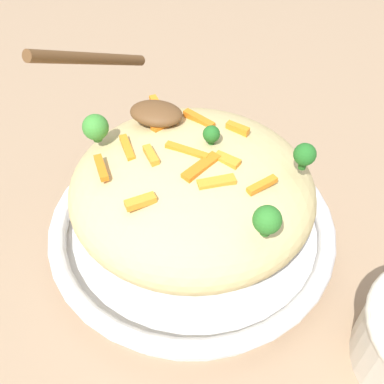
# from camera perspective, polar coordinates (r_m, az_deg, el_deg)

# --- Properties ---
(ground_plane) EXTENTS (2.40, 2.40, 0.00)m
(ground_plane) POSITION_cam_1_polar(r_m,az_deg,el_deg) (0.52, -0.00, -6.18)
(ground_plane) COLOR #9E7F60
(serving_bowl) EXTENTS (0.31, 0.31, 0.04)m
(serving_bowl) POSITION_cam_1_polar(r_m,az_deg,el_deg) (0.51, -0.00, -4.55)
(serving_bowl) COLOR silver
(serving_bowl) RESTS_ON ground_plane
(pasta_mound) EXTENTS (0.25, 0.25, 0.10)m
(pasta_mound) POSITION_cam_1_polar(r_m,az_deg,el_deg) (0.46, -0.00, 0.54)
(pasta_mound) COLOR #D1BA7A
(pasta_mound) RESTS_ON serving_bowl
(carrot_piece_0) EXTENTS (0.03, 0.02, 0.01)m
(carrot_piece_0) POSITION_cam_1_polar(r_m,az_deg,el_deg) (0.39, -6.58, -1.21)
(carrot_piece_0) COLOR orange
(carrot_piece_0) RESTS_ON pasta_mound
(carrot_piece_1) EXTENTS (0.02, 0.02, 0.01)m
(carrot_piece_1) POSITION_cam_1_polar(r_m,az_deg,el_deg) (0.42, -5.25, 4.71)
(carrot_piece_1) COLOR orange
(carrot_piece_1) RESTS_ON pasta_mound
(carrot_piece_2) EXTENTS (0.03, 0.04, 0.01)m
(carrot_piece_2) POSITION_cam_1_polar(r_m,az_deg,el_deg) (0.41, 1.17, 3.22)
(carrot_piece_2) COLOR orange
(carrot_piece_2) RESTS_ON pasta_mound
(carrot_piece_3) EXTENTS (0.03, 0.03, 0.01)m
(carrot_piece_3) POSITION_cam_1_polar(r_m,az_deg,el_deg) (0.50, -4.40, 10.87)
(carrot_piece_3) COLOR orange
(carrot_piece_3) RESTS_ON pasta_mound
(carrot_piece_4) EXTENTS (0.04, 0.01, 0.01)m
(carrot_piece_4) POSITION_cam_1_polar(r_m,az_deg,el_deg) (0.43, -0.69, 5.17)
(carrot_piece_4) COLOR orange
(carrot_piece_4) RESTS_ON pasta_mound
(carrot_piece_5) EXTENTS (0.03, 0.03, 0.01)m
(carrot_piece_5) POSITION_cam_1_polar(r_m,az_deg,el_deg) (0.41, 8.91, 0.90)
(carrot_piece_5) COLOR orange
(carrot_piece_5) RESTS_ON pasta_mound
(carrot_piece_6) EXTENTS (0.03, 0.03, 0.01)m
(carrot_piece_6) POSITION_cam_1_polar(r_m,az_deg,el_deg) (0.43, -11.49, 3.06)
(carrot_piece_6) COLOR orange
(carrot_piece_6) RESTS_ON pasta_mound
(carrot_piece_7) EXTENTS (0.02, 0.03, 0.01)m
(carrot_piece_7) POSITION_cam_1_polar(r_m,az_deg,el_deg) (0.47, -3.53, 8.59)
(carrot_piece_7) COLOR orange
(carrot_piece_7) RESTS_ON pasta_mound
(carrot_piece_8) EXTENTS (0.03, 0.03, 0.01)m
(carrot_piece_8) POSITION_cam_1_polar(r_m,az_deg,el_deg) (0.40, 3.13, 1.24)
(carrot_piece_8) COLOR orange
(carrot_piece_8) RESTS_ON pasta_mound
(carrot_piece_9) EXTENTS (0.04, 0.02, 0.01)m
(carrot_piece_9) POSITION_cam_1_polar(r_m,az_deg,el_deg) (0.47, 0.88, 9.22)
(carrot_piece_9) COLOR orange
(carrot_piece_9) RESTS_ON pasta_mound
(carrot_piece_10) EXTENTS (0.03, 0.01, 0.01)m
(carrot_piece_10) POSITION_cam_1_polar(r_m,az_deg,el_deg) (0.46, 5.82, 8.04)
(carrot_piece_10) COLOR orange
(carrot_piece_10) RESTS_ON pasta_mound
(carrot_piece_11) EXTENTS (0.03, 0.02, 0.01)m
(carrot_piece_11) POSITION_cam_1_polar(r_m,az_deg,el_deg) (0.42, 4.36, 3.81)
(carrot_piece_11) COLOR orange
(carrot_piece_11) RESTS_ON pasta_mound
(carrot_piece_12) EXTENTS (0.03, 0.03, 0.01)m
(carrot_piece_12) POSITION_cam_1_polar(r_m,az_deg,el_deg) (0.44, -8.25, 5.58)
(carrot_piece_12) COLOR orange
(carrot_piece_12) RESTS_ON pasta_mound
(broccoli_floret_0) EXTENTS (0.02, 0.02, 0.02)m
(broccoli_floret_0) POSITION_cam_1_polar(r_m,az_deg,el_deg) (0.43, 2.48, 7.35)
(broccoli_floret_0) COLOR #205B1C
(broccoli_floret_0) RESTS_ON pasta_mound
(broccoli_floret_1) EXTENTS (0.02, 0.02, 0.03)m
(broccoli_floret_1) POSITION_cam_1_polar(r_m,az_deg,el_deg) (0.36, 9.54, -3.56)
(broccoli_floret_1) COLOR #296820
(broccoli_floret_1) RESTS_ON pasta_mound
(broccoli_floret_2) EXTENTS (0.03, 0.03, 0.03)m
(broccoli_floret_2) POSITION_cam_1_polar(r_m,az_deg,el_deg) (0.46, -11.96, 8.32)
(broccoli_floret_2) COLOR #377928
(broccoli_floret_2) RESTS_ON pasta_mound
(broccoli_floret_3) EXTENTS (0.02, 0.02, 0.03)m
(broccoli_floret_3) POSITION_cam_1_polar(r_m,az_deg,el_deg) (0.42, 14.15, 4.61)
(broccoli_floret_3) COLOR #205B1C
(broccoli_floret_3) RESTS_ON pasta_mound
(serving_spoon) EXTENTS (0.13, 0.16, 0.09)m
(serving_spoon) POSITION_cam_1_polar(r_m,az_deg,el_deg) (0.48, -7.64, 12.46)
(serving_spoon) COLOR brown
(serving_spoon) RESTS_ON pasta_mound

